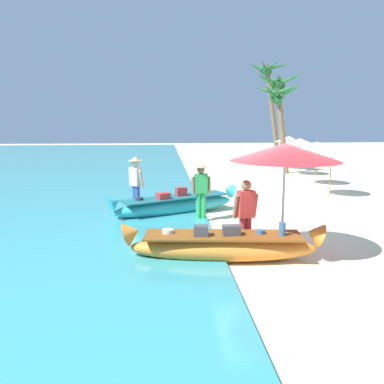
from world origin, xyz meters
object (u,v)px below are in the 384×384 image
at_px(person_tourist_customer, 246,212).
at_px(person_vendor_assistant, 136,181).
at_px(boat_orange_foreground, 223,246).
at_px(boat_cyan_midground, 176,205).
at_px(person_vendor_hatted, 201,187).
at_px(palm_tree_mid_cluster, 278,90).
at_px(patio_umbrella_large, 285,153).
at_px(palm_tree_tall_inland, 269,81).
at_px(palm_tree_leaning_seaward, 279,100).

xyz_separation_m(person_tourist_customer, person_vendor_assistant, (-2.61, 3.82, 0.13)).
bearing_deg(boat_orange_foreground, boat_cyan_midground, 101.27).
relative_size(person_vendor_hatted, person_tourist_customer, 1.06).
bearing_deg(palm_tree_mid_cluster, boat_cyan_midground, -118.10).
distance_m(person_vendor_hatted, person_vendor_assistant, 2.14).
distance_m(boat_orange_foreground, boat_cyan_midground, 4.26).
relative_size(patio_umbrella_large, palm_tree_tall_inland, 0.37).
relative_size(boat_orange_foreground, person_vendor_assistant, 2.34).
bearing_deg(person_vendor_assistant, person_vendor_hatted, -27.29).
distance_m(boat_cyan_midground, person_tourist_customer, 4.02).
relative_size(boat_orange_foreground, person_vendor_hatted, 2.46).
xyz_separation_m(person_vendor_hatted, person_vendor_assistant, (-1.90, 0.98, 0.05)).
distance_m(person_vendor_assistant, palm_tree_mid_cluster, 14.79).
xyz_separation_m(patio_umbrella_large, palm_tree_tall_inland, (4.24, 17.96, 3.03)).
bearing_deg(person_vendor_hatted, boat_cyan_midground, 128.14).
bearing_deg(palm_tree_leaning_seaward, boat_cyan_midground, -121.70).
height_order(person_vendor_assistant, patio_umbrella_large, patio_umbrella_large).
xyz_separation_m(boat_cyan_midground, palm_tree_tall_inland, (6.39, 14.01, 4.94)).
bearing_deg(palm_tree_leaning_seaward, person_tourist_customer, -108.42).
xyz_separation_m(boat_cyan_midground, person_tourist_customer, (1.39, -3.72, 0.60)).
height_order(boat_orange_foreground, palm_tree_mid_cluster, palm_tree_mid_cluster).
height_order(palm_tree_tall_inland, palm_tree_mid_cluster, palm_tree_tall_inland).
relative_size(person_tourist_customer, palm_tree_mid_cluster, 0.29).
xyz_separation_m(boat_orange_foreground, person_vendor_hatted, (-0.14, 3.30, 0.67)).
bearing_deg(palm_tree_tall_inland, palm_tree_mid_cluster, -85.98).
bearing_deg(patio_umbrella_large, palm_tree_mid_cluster, 74.87).
bearing_deg(person_vendor_assistant, palm_tree_mid_cluster, 57.43).
height_order(person_tourist_customer, patio_umbrella_large, patio_umbrella_large).
height_order(boat_orange_foreground, palm_tree_leaning_seaward, palm_tree_leaning_seaward).
xyz_separation_m(boat_cyan_midground, person_vendor_hatted, (0.69, -0.88, 0.67)).
relative_size(person_vendor_hatted, palm_tree_leaning_seaward, 0.35).
distance_m(person_tourist_customer, palm_tree_mid_cluster, 17.13).
bearing_deg(boat_cyan_midground, palm_tree_mid_cluster, 61.90).
bearing_deg(boat_cyan_midground, boat_orange_foreground, -78.73).
bearing_deg(patio_umbrella_large, person_vendor_assistant, 129.65).
bearing_deg(person_tourist_customer, boat_orange_foreground, -140.93).
bearing_deg(boat_orange_foreground, person_tourist_customer, 39.07).
relative_size(person_vendor_hatted, person_vendor_assistant, 0.95).
height_order(person_tourist_customer, palm_tree_tall_inland, palm_tree_tall_inland).
xyz_separation_m(patio_umbrella_large, palm_tree_leaning_seaward, (3.57, 13.20, 1.66)).
relative_size(boat_cyan_midground, palm_tree_leaning_seaward, 0.85).
distance_m(patio_umbrella_large, palm_tree_leaning_seaward, 13.77).
bearing_deg(person_vendor_assistant, person_tourist_customer, -55.72).
bearing_deg(patio_umbrella_large, person_vendor_hatted, 115.40).
distance_m(boat_orange_foreground, person_tourist_customer, 0.94).
height_order(patio_umbrella_large, palm_tree_mid_cluster, palm_tree_mid_cluster).
distance_m(person_vendor_hatted, palm_tree_mid_cluster, 14.76).
xyz_separation_m(palm_tree_tall_inland, palm_tree_mid_cluster, (0.13, -1.81, -0.64)).
relative_size(person_tourist_customer, patio_umbrella_large, 0.67).
bearing_deg(person_vendor_hatted, person_tourist_customer, -76.05).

